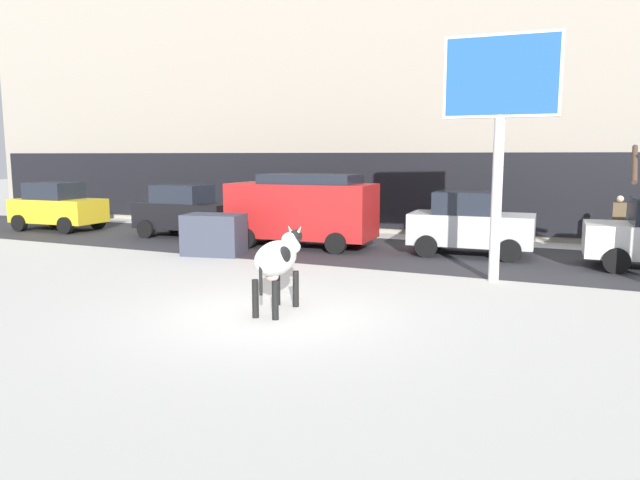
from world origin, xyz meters
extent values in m
plane|color=silver|center=(0.00, 0.00, 0.00)|extent=(120.00, 120.00, 0.00)
cube|color=#333338|center=(0.00, 7.82, 0.00)|extent=(60.00, 5.60, 0.01)
cube|color=#A39989|center=(0.00, 15.08, 6.50)|extent=(44.00, 6.00, 13.00)
cube|color=black|center=(0.00, 12.03, 1.60)|extent=(43.12, 0.10, 2.80)
ellipsoid|color=silver|center=(0.02, 0.34, 1.02)|extent=(0.72, 1.45, 0.64)
ellipsoid|color=black|center=(0.20, 0.25, 1.07)|extent=(0.33, 0.58, 0.40)
cylinder|color=black|center=(-0.21, 0.81, 0.35)|extent=(0.12, 0.12, 0.70)
cylinder|color=black|center=(0.18, 0.84, 0.35)|extent=(0.12, 0.12, 0.70)
cylinder|color=black|center=(-0.13, -0.16, 0.35)|extent=(0.12, 0.12, 0.70)
cylinder|color=black|center=(0.26, -0.13, 0.35)|extent=(0.12, 0.12, 0.70)
cylinder|color=silver|center=(-0.04, 1.09, 1.20)|extent=(0.30, 0.50, 0.44)
ellipsoid|color=black|center=(-0.06, 1.31, 1.30)|extent=(0.28, 0.46, 0.28)
cone|color=beige|center=(-0.16, 1.26, 1.46)|extent=(0.12, 0.07, 0.15)
cone|color=beige|center=(0.06, 1.28, 1.46)|extent=(0.12, 0.07, 0.15)
cylinder|color=black|center=(0.08, -0.32, 0.77)|extent=(0.06, 0.06, 0.60)
ellipsoid|color=beige|center=(0.04, 0.17, 0.72)|extent=(0.26, 0.30, 0.20)
cylinder|color=silver|center=(3.31, 4.86, 1.90)|extent=(0.24, 0.24, 3.80)
cube|color=silver|center=(3.31, 4.86, 4.65)|extent=(2.53, 0.34, 1.82)
cube|color=#1E51B2|center=(3.31, 4.83, 4.65)|extent=(2.41, 0.30, 1.70)
cube|color=gold|center=(-13.62, 7.66, 0.77)|extent=(3.59, 1.90, 0.90)
cube|color=#1E232D|center=(-13.77, 7.66, 1.54)|extent=(1.88, 1.60, 0.64)
cylinder|color=black|center=(-12.53, 8.58, 0.32)|extent=(0.65, 0.26, 0.64)
cylinder|color=black|center=(-12.43, 6.88, 0.32)|extent=(0.65, 0.26, 0.64)
cylinder|color=black|center=(-14.80, 8.45, 0.32)|extent=(0.65, 0.26, 0.64)
cylinder|color=black|center=(-14.70, 6.75, 0.32)|extent=(0.65, 0.26, 0.64)
cube|color=black|center=(-7.90, 8.19, 0.77)|extent=(3.59, 1.90, 0.90)
cube|color=#1E232D|center=(-8.05, 8.19, 1.54)|extent=(1.88, 1.60, 0.64)
cylinder|color=black|center=(-6.82, 9.11, 0.32)|extent=(0.65, 0.26, 0.64)
cylinder|color=black|center=(-6.72, 7.41, 0.32)|extent=(0.65, 0.26, 0.64)
cylinder|color=black|center=(-9.09, 8.98, 0.32)|extent=(0.65, 0.26, 0.64)
cylinder|color=black|center=(-8.99, 7.28, 0.32)|extent=(0.65, 0.26, 0.64)
cube|color=red|center=(-3.08, 7.75, 1.17)|extent=(4.70, 2.16, 1.70)
cube|color=#1E232D|center=(-2.78, 7.76, 2.17)|extent=(3.09, 1.84, 0.30)
cylinder|color=black|center=(-1.64, 8.78, 0.32)|extent=(0.65, 0.26, 0.64)
cylinder|color=black|center=(-1.53, 6.88, 0.32)|extent=(0.65, 0.26, 0.64)
cylinder|color=black|center=(-4.63, 8.61, 0.32)|extent=(0.65, 0.26, 0.64)
cylinder|color=black|center=(-4.52, 6.71, 0.32)|extent=(0.65, 0.26, 0.64)
cube|color=#B7BABF|center=(2.14, 8.35, 0.77)|extent=(3.59, 1.90, 0.90)
cube|color=#1E232D|center=(1.99, 8.34, 1.54)|extent=(1.88, 1.60, 0.64)
cylinder|color=black|center=(3.23, 9.26, 0.32)|extent=(0.65, 0.26, 0.64)
cylinder|color=black|center=(3.33, 7.56, 0.32)|extent=(0.65, 0.26, 0.64)
cylinder|color=black|center=(0.96, 9.13, 0.32)|extent=(0.65, 0.26, 0.64)
cylinder|color=black|center=(1.05, 7.43, 0.32)|extent=(0.65, 0.26, 0.64)
cylinder|color=black|center=(5.84, 8.79, 0.32)|extent=(0.65, 0.26, 0.64)
cylinder|color=black|center=(5.94, 7.04, 0.32)|extent=(0.65, 0.26, 0.64)
cylinder|color=#282833|center=(-3.15, 10.46, 0.44)|extent=(0.24, 0.24, 0.88)
cube|color=maroon|center=(-3.15, 10.46, 1.20)|extent=(0.36, 0.22, 0.64)
sphere|color=beige|center=(-3.15, 10.46, 1.63)|extent=(0.20, 0.20, 0.20)
cylinder|color=#282833|center=(6.07, 10.46, 0.44)|extent=(0.24, 0.24, 0.88)
cube|color=brown|center=(6.07, 10.46, 1.20)|extent=(0.36, 0.22, 0.64)
sphere|color=beige|center=(6.07, 10.46, 1.63)|extent=(0.20, 0.20, 0.20)
cylinder|color=#282833|center=(-2.27, 10.46, 0.44)|extent=(0.24, 0.24, 0.88)
cube|color=#386B42|center=(-2.27, 10.46, 1.20)|extent=(0.36, 0.22, 0.64)
sphere|color=tan|center=(-2.27, 10.46, 1.63)|extent=(0.20, 0.20, 0.20)
cylinder|color=#4C3828|center=(6.12, 5.96, 2.71)|extent=(0.14, 1.14, 0.88)
cube|color=#383D4C|center=(-4.74, 5.29, 0.60)|extent=(1.88, 1.41, 1.20)
camera|label=1|loc=(5.25, -9.20, 2.91)|focal=33.47mm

